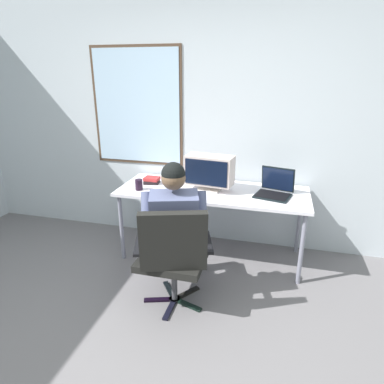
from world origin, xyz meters
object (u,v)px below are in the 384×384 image
at_px(laptop, 275,188).
at_px(wine_glass, 167,185).
at_px(office_chair, 174,253).
at_px(desk_speaker, 176,175).
at_px(desk, 213,195).
at_px(book_stack, 152,180).
at_px(crt_monitor, 209,170).
at_px(coffee_mug, 139,185).
at_px(person_seated, 174,226).

distance_m(laptop, wine_glass, 1.05).
distance_m(office_chair, desk_speaker, 1.16).
bearing_deg(desk, wine_glass, -155.12).
height_order(office_chair, book_stack, office_chair).
relative_size(office_chair, book_stack, 5.21).
relative_size(laptop, book_stack, 2.15).
height_order(crt_monitor, coffee_mug, crt_monitor).
relative_size(crt_monitor, coffee_mug, 4.51).
xyz_separation_m(person_seated, desk_speaker, (-0.24, 0.83, 0.18)).
bearing_deg(person_seated, desk, 74.75).
bearing_deg(desk, book_stack, 175.84).
bearing_deg(desk_speaker, person_seated, -74.11).
distance_m(desk, crt_monitor, 0.26).
distance_m(desk, laptop, 0.62).
distance_m(book_stack, coffee_mug, 0.24).
height_order(desk, book_stack, book_stack).
bearing_deg(person_seated, book_stack, 123.14).
bearing_deg(desk_speaker, office_chair, -74.14).
relative_size(desk, book_stack, 10.54).
xyz_separation_m(crt_monitor, wine_glass, (-0.38, -0.19, -0.12)).
distance_m(laptop, book_stack, 1.28).
xyz_separation_m(office_chair, laptop, (0.73, 0.96, 0.28)).
bearing_deg(crt_monitor, laptop, 2.55).
bearing_deg(desk, person_seated, -105.25).
bearing_deg(laptop, wine_glass, -168.12).
relative_size(desk_speaker, book_stack, 0.88).
height_order(laptop, desk_speaker, laptop).
bearing_deg(laptop, crt_monitor, -177.45).
relative_size(desk, desk_speaker, 12.01).
relative_size(laptop, wine_glass, 3.16).
relative_size(crt_monitor, book_stack, 2.72).
height_order(wine_glass, book_stack, wine_glass).
xyz_separation_m(office_chair, coffee_mug, (-0.60, 0.76, 0.26)).
height_order(office_chair, crt_monitor, crt_monitor).
bearing_deg(desk_speaker, desk, -18.13).
bearing_deg(desk, laptop, 2.08).
height_order(office_chair, wine_glass, office_chair).
bearing_deg(coffee_mug, office_chair, -51.46).
bearing_deg(wine_glass, book_stack, 136.59).
relative_size(office_chair, crt_monitor, 1.91).
bearing_deg(crt_monitor, person_seated, -102.60).
bearing_deg(wine_glass, desk_speaker, 91.51).
distance_m(desk, desk_speaker, 0.47).
xyz_separation_m(crt_monitor, coffee_mug, (-0.69, -0.18, -0.15)).
xyz_separation_m(desk, book_stack, (-0.67, 0.05, 0.09)).
xyz_separation_m(laptop, book_stack, (-1.28, 0.03, -0.04)).
height_order(desk_speaker, coffee_mug, desk_speaker).
bearing_deg(book_stack, desk_speaker, 20.08).
bearing_deg(crt_monitor, book_stack, 175.02).
bearing_deg(office_chair, wine_glass, 111.76).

